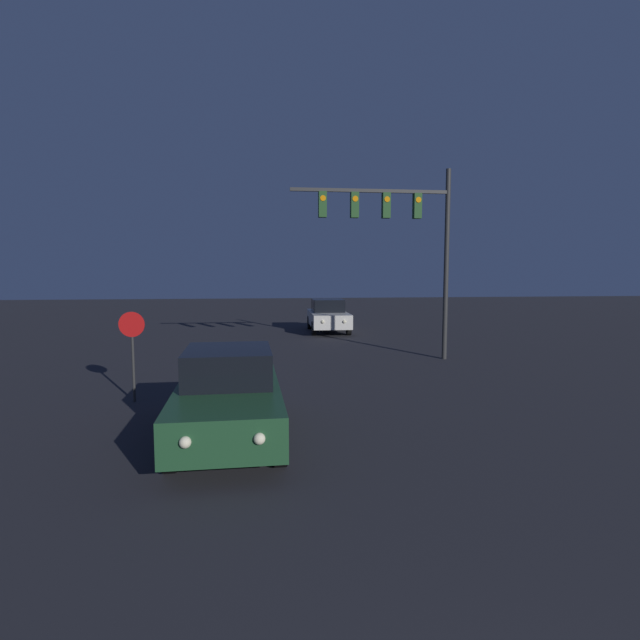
{
  "coord_description": "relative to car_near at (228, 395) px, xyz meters",
  "views": [
    {
      "loc": [
        -1.65,
        -0.75,
        3.29
      ],
      "look_at": [
        0.0,
        12.98,
        1.93
      ],
      "focal_mm": 28.0,
      "sensor_mm": 36.0,
      "label": 1
    }
  ],
  "objects": [
    {
      "name": "car_far",
      "position": [
        4.28,
        17.0,
        0.0
      ],
      "size": [
        2.1,
        4.9,
        1.77
      ],
      "rotation": [
        0.0,
        0.0,
        3.12
      ],
      "color": "beige",
      "rests_on": "ground_plane"
    },
    {
      "name": "traffic_signal_mast",
      "position": [
        5.7,
        8.13,
        4.02
      ],
      "size": [
        5.86,
        0.3,
        6.99
      ],
      "color": "#2D2D2D",
      "rests_on": "ground_plane"
    },
    {
      "name": "stop_sign",
      "position": [
        -2.55,
        3.13,
        0.69
      ],
      "size": [
        0.63,
        0.07,
        2.28
      ],
      "color": "#2D2D2D",
      "rests_on": "ground_plane"
    },
    {
      "name": "car_near",
      "position": [
        0.0,
        0.0,
        0.0
      ],
      "size": [
        2.11,
        4.9,
        1.77
      ],
      "rotation": [
        0.0,
        0.0,
        3.17
      ],
      "color": "#1E4728",
      "rests_on": "ground_plane"
    }
  ]
}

